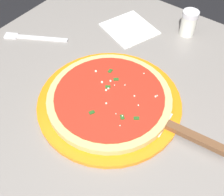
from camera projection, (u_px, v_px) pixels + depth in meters
name	position (u px, v px, depth m)	size (l,w,h in m)	color
restaurant_table	(110.00, 137.00, 0.79)	(0.91, 0.88, 0.76)	black
serving_plate	(112.00, 102.00, 0.67)	(0.34, 0.34, 0.01)	orange
pizza	(112.00, 98.00, 0.66)	(0.29, 0.29, 0.02)	#DBB26B
pizza_server	(177.00, 130.00, 0.61)	(0.08, 0.22, 0.01)	silver
napkin_loose_left	(129.00, 29.00, 0.86)	(0.13, 0.14, 0.00)	white
fork	(32.00, 38.00, 0.83)	(0.11, 0.17, 0.00)	silver
parmesan_shaker	(189.00, 23.00, 0.82)	(0.05, 0.05, 0.07)	silver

